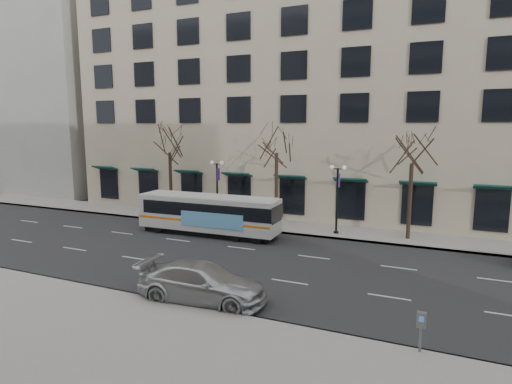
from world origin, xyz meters
The scene contains 12 objects.
ground centered at (0.00, 0.00, 0.00)m, with size 160.00×160.00×0.00m, color black.
sidewalk_far centered at (5.00, 9.00, 0.07)m, with size 80.00×4.00×0.15m, color gray.
building_hotel centered at (-2.00, 21.00, 12.00)m, with size 40.00×20.00×24.00m, color tan.
building_far_upblock centered at (-38.00, 21.00, 14.00)m, with size 28.00×20.00×28.00m, color #999993.
tree_far_left centered at (-10.00, 8.80, 6.70)m, with size 3.60×3.60×8.34m.
tree_far_mid centered at (0.00, 8.80, 6.91)m, with size 3.60×3.60×8.55m.
tree_far_right centered at (10.00, 8.80, 6.42)m, with size 3.60×3.60×8.06m.
lamp_post_left centered at (-4.99, 8.20, 2.94)m, with size 1.22×0.45×5.21m.
lamp_post_right centered at (5.01, 8.20, 2.94)m, with size 1.22×0.45×5.21m.
city_bus centered at (-3.74, 4.61, 1.61)m, with size 10.93×2.61×2.95m.
silver_car centered at (2.08, -6.20, 0.89)m, with size 2.48×6.10×1.77m, color #B6B8BE.
pay_station centered at (11.59, -7.30, 1.21)m, with size 0.32×0.22×1.47m.
Camera 1 is at (11.92, -22.50, 8.05)m, focal length 30.00 mm.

